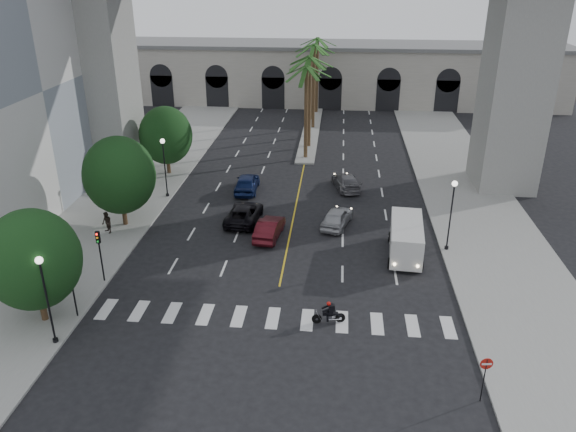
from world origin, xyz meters
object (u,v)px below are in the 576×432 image
object	(u,v)px
car_d	(346,182)
car_b	(269,228)
lamp_post_left_near	(46,293)
pedestrian_b	(107,223)
lamp_post_right	(451,210)
lamp_post_left_far	(164,163)
car_c	(244,213)
cargo_van	(406,238)
pedestrian_a	(19,281)
traffic_signal_far	(99,248)
do_not_enter_sign	(485,370)
car_a	(337,217)
motorcycle_rider	(330,313)
car_e	(247,183)
traffic_signal_near	(71,280)

from	to	relation	value
car_d	car_b	bearing A→B (deg)	47.91
lamp_post_left_near	pedestrian_b	size ratio (longest dim) A/B	3.20
lamp_post_right	lamp_post_left_far	bearing A→B (deg)	160.67
car_c	cargo_van	world-z (taller)	cargo_van
car_b	car_c	size ratio (longest dim) A/B	0.86
pedestrian_a	traffic_signal_far	bearing A→B (deg)	2.41
pedestrian_b	do_not_enter_sign	world-z (taller)	do_not_enter_sign
car_b	pedestrian_b	size ratio (longest dim) A/B	2.65
lamp_post_right	pedestrian_b	xyz separation A→B (m)	(-25.16, 0.35, -2.24)
car_a	lamp_post_right	bearing A→B (deg)	170.40
lamp_post_right	cargo_van	bearing A→B (deg)	-161.43
car_b	car_a	bearing A→B (deg)	-147.16
traffic_signal_far	car_d	distance (m)	23.95
lamp_post_left_near	motorcycle_rider	xyz separation A→B (m)	(14.68, 3.38, -2.59)
traffic_signal_far	car_a	bearing A→B (deg)	34.07
car_e	pedestrian_a	distance (m)	21.67
car_c	pedestrian_a	bearing A→B (deg)	49.30
traffic_signal_far	pedestrian_a	distance (m)	5.16
motorcycle_rider	car_d	bearing A→B (deg)	77.68
cargo_van	car_c	bearing A→B (deg)	163.85
lamp_post_left_near	car_a	distance (m)	22.39
motorcycle_rider	pedestrian_b	size ratio (longest dim) A/B	1.15
car_c	motorcycle_rider	bearing A→B (deg)	122.39
car_a	car_b	size ratio (longest dim) A/B	0.98
car_e	car_a	bearing A→B (deg)	139.80
car_a	do_not_enter_sign	distance (m)	20.12
traffic_signal_far	car_e	size ratio (longest dim) A/B	0.76
car_b	car_c	xyz separation A→B (m)	(-2.35, 2.58, -0.02)
car_e	do_not_enter_sign	bearing A→B (deg)	119.51
car_a	car_d	size ratio (longest dim) A/B	0.91
car_d	pedestrian_a	size ratio (longest dim) A/B	2.75
lamp_post_left_far	car_a	bearing A→B (deg)	-16.74
motorcycle_rider	car_b	world-z (taller)	car_b
cargo_van	lamp_post_right	bearing A→B (deg)	23.25
traffic_signal_far	car_c	bearing A→B (deg)	53.64
car_e	pedestrian_a	xyz separation A→B (m)	(-11.17, -18.57, 0.20)
traffic_signal_near	car_a	distance (m)	20.47
traffic_signal_far	car_d	xyz separation A→B (m)	(15.56, 18.12, -1.82)
car_d	pedestrian_a	world-z (taller)	pedestrian_a
lamp_post_left_near	traffic_signal_far	world-z (taller)	lamp_post_left_near
traffic_signal_far	car_c	world-z (taller)	traffic_signal_far
traffic_signal_near	motorcycle_rider	bearing A→B (deg)	3.45
lamp_post_left_far	cargo_van	world-z (taller)	lamp_post_left_far
traffic_signal_near	car_b	bearing A→B (deg)	49.65
lamp_post_right	traffic_signal_near	distance (m)	25.02
lamp_post_left_near	pedestrian_a	world-z (taller)	lamp_post_left_near
car_d	cargo_van	xyz separation A→B (m)	(4.09, -12.65, 0.67)
lamp_post_left_far	cargo_van	xyz separation A→B (m)	(19.75, -9.02, -1.85)
car_b	pedestrian_b	distance (m)	12.29
car_e	pedestrian_b	size ratio (longest dim) A/B	2.88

